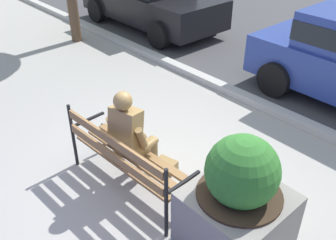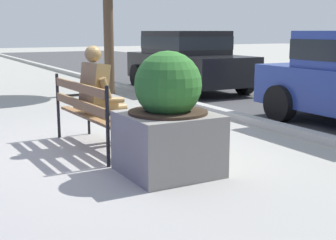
# 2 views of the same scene
# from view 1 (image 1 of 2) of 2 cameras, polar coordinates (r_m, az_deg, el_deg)

# --- Properties ---
(ground_plane) EXTENTS (80.00, 80.00, 0.00)m
(ground_plane) POSITION_cam_1_polar(r_m,az_deg,el_deg) (4.87, -4.39, -10.85)
(ground_plane) COLOR #9E9B93
(curb_stone) EXTENTS (60.00, 0.20, 0.12)m
(curb_stone) POSITION_cam_1_polar(r_m,az_deg,el_deg) (6.63, 15.66, 1.48)
(curb_stone) COLOR #B2AFA8
(curb_stone) RESTS_ON ground
(park_bench) EXTENTS (1.82, 0.62, 0.95)m
(park_bench) POSITION_cam_1_polar(r_m,az_deg,el_deg) (4.57, -6.60, -5.40)
(park_bench) COLOR olive
(park_bench) RESTS_ON ground
(bronze_statue_seated) EXTENTS (0.61, 0.86, 1.37)m
(bronze_statue_seated) POSITION_cam_1_polar(r_m,az_deg,el_deg) (4.64, -5.01, -2.78)
(bronze_statue_seated) COLOR olive
(bronze_statue_seated) RESTS_ON ground
(concrete_planter) EXTENTS (0.96, 0.96, 1.35)m
(concrete_planter) POSITION_cam_1_polar(r_m,az_deg,el_deg) (3.97, 10.54, -12.00)
(concrete_planter) COLOR gray
(concrete_planter) RESTS_ON ground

